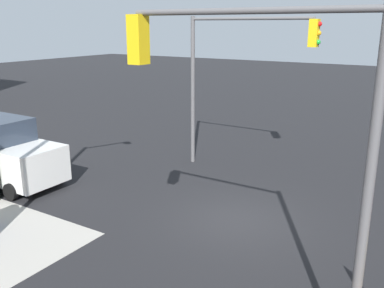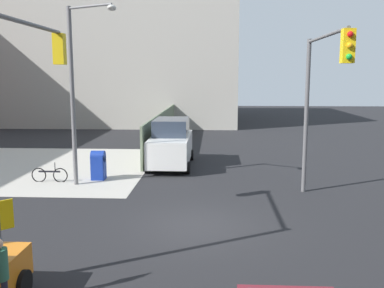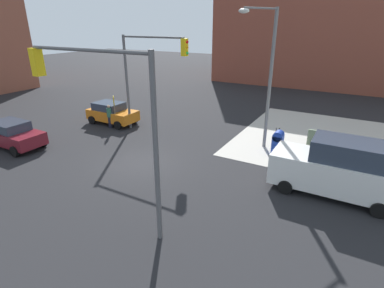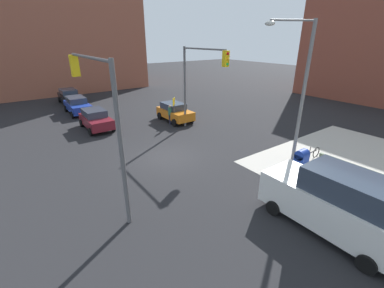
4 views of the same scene
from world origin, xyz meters
TOP-DOWN VIEW (x-y plane):
  - ground_plane at (0.00, 0.00)m, footprint 120.00×120.00m
  - sidewalk_corner at (9.00, 9.00)m, footprint 12.00×12.00m
  - building_warehouse_north at (8.15, 34.00)m, footprint 32.00×18.00m
  - traffic_signal_nw_corner at (-2.58, 4.50)m, footprint 5.09×0.36m
  - traffic_signal_se_corner at (2.36, -4.50)m, footprint 5.60×0.36m
  - street_lamp_corner at (5.04, 5.47)m, footprint 1.43×2.44m
  - warning_sign_two_way at (-5.40, 3.96)m, footprint 0.48×0.48m
  - mailbox_blue at (6.20, 5.00)m, footprint 0.56×0.64m
  - sedan_maroon at (-8.29, -1.93)m, footprint 3.96×2.02m
  - coupe_orange at (-6.37, 4.63)m, footprint 3.83×2.02m
  - van_white_delivery at (9.62, 1.80)m, footprint 5.40×2.32m
  - pedestrian_crossing at (-5.80, 3.80)m, footprint 0.36×0.36m
  - bicycle_leaning_on_fence at (5.60, 7.20)m, footprint 0.05×1.75m
  - bicycle_at_crosswalk at (-6.80, 6.00)m, footprint 1.75×0.05m

SIDE VIEW (x-z plane):
  - ground_plane at x=0.00m, z-range 0.00..0.00m
  - sidewalk_corner at x=9.00m, z-range 0.00..0.01m
  - bicycle_leaning_on_fence at x=5.60m, z-range -0.14..0.83m
  - bicycle_at_crosswalk at x=-6.80m, z-range -0.14..0.83m
  - mailbox_blue at x=6.20m, z-range 0.05..1.48m
  - coupe_orange at x=-6.37m, z-range 0.03..1.65m
  - sedan_maroon at x=-8.29m, z-range 0.03..1.65m
  - pedestrian_crossing at x=-5.80m, z-range 0.03..1.74m
  - van_white_delivery at x=9.62m, z-range -0.03..2.59m
  - warning_sign_two_way at x=-5.40m, z-range 0.44..2.84m
  - traffic_signal_nw_corner at x=-2.58m, z-range 1.36..7.86m
  - traffic_signal_se_corner at x=2.36m, z-range 1.39..7.89m
  - street_lamp_corner at x=5.04m, z-range 0.70..8.70m
  - building_warehouse_north at x=8.15m, z-range 0.00..13.74m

